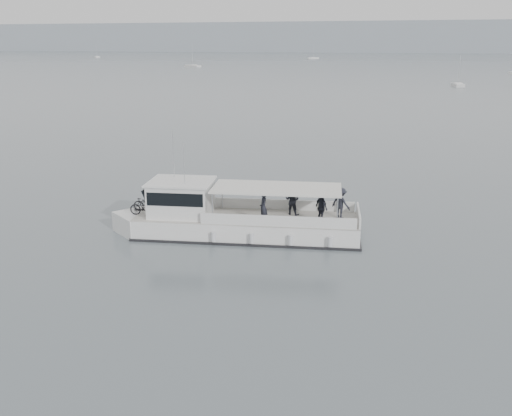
# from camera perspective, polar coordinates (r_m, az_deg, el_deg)

# --- Properties ---
(ground) EXTENTS (1400.00, 1400.00, 0.00)m
(ground) POSITION_cam_1_polar(r_m,az_deg,el_deg) (32.36, -8.80, -1.82)
(ground) COLOR #555F64
(ground) RESTS_ON ground
(headland) EXTENTS (1400.00, 90.00, 28.00)m
(headland) POSITION_cam_1_polar(r_m,az_deg,el_deg) (587.93, 15.70, 16.12)
(headland) COLOR #939EA8
(headland) RESTS_ON ground
(tour_boat) EXTENTS (13.48, 5.09, 5.61)m
(tour_boat) POSITION_cam_1_polar(r_m,az_deg,el_deg) (30.29, -3.10, -1.08)
(tour_boat) COLOR white
(tour_boat) RESTS_ON ground
(moored_fleet) EXTENTS (407.68, 356.67, 9.40)m
(moored_fleet) POSITION_cam_1_polar(r_m,az_deg,el_deg) (229.96, 8.37, 13.75)
(moored_fleet) COLOR white
(moored_fleet) RESTS_ON ground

